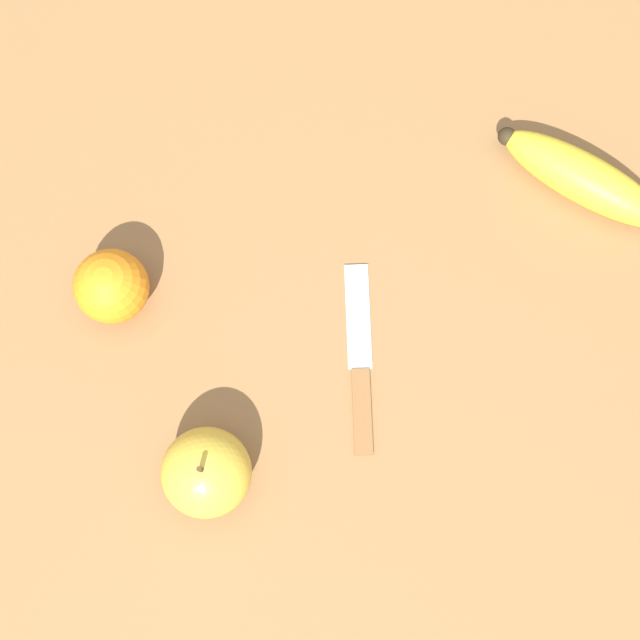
{
  "coord_description": "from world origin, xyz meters",
  "views": [
    {
      "loc": [
        -0.21,
        -0.06,
        0.8
      ],
      "look_at": [
        -0.05,
        0.01,
        0.03
      ],
      "focal_mm": 50.0,
      "sensor_mm": 36.0,
      "label": 1
    }
  ],
  "objects": [
    {
      "name": "orange",
      "position": [
        -0.1,
        0.19,
        0.03
      ],
      "size": [
        0.07,
        0.07,
        0.07
      ],
      "color": "orange",
      "rests_on": "ground_plane"
    },
    {
      "name": "paring_knife",
      "position": [
        -0.07,
        -0.04,
        0.0
      ],
      "size": [
        0.17,
        0.09,
        0.01
      ],
      "rotation": [
        0.0,
        0.0,
        5.16
      ],
      "color": "silver",
      "rests_on": "ground_plane"
    },
    {
      "name": "apple",
      "position": [
        -0.21,
        0.04,
        0.03
      ],
      "size": [
        0.08,
        0.08,
        0.08
      ],
      "color": "gold",
      "rests_on": "ground_plane"
    },
    {
      "name": "ground_plane",
      "position": [
        0.0,
        0.0,
        0.0
      ],
      "size": [
        3.0,
        3.0,
        0.0
      ],
      "primitive_type": "plane",
      "color": "olive"
    },
    {
      "name": "banana",
      "position": [
        0.18,
        -0.16,
        0.02
      ],
      "size": [
        0.07,
        0.18,
        0.04
      ],
      "rotation": [
        0.0,
        0.0,
        4.58
      ],
      "color": "yellow",
      "rests_on": "ground_plane"
    }
  ]
}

